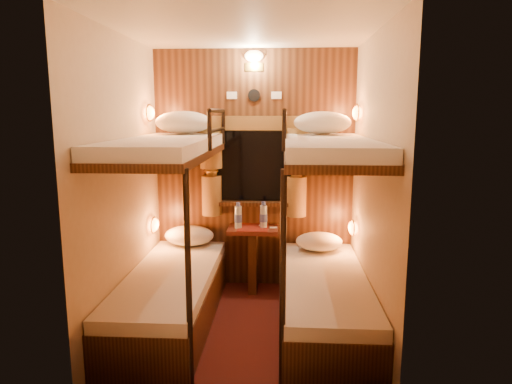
# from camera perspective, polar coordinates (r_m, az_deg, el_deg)

# --- Properties ---
(floor) EXTENTS (2.10, 2.10, 0.00)m
(floor) POSITION_cam_1_polar(r_m,az_deg,el_deg) (3.99, -1.21, -16.63)
(floor) COLOR #3B1210
(floor) RESTS_ON ground
(ceiling) EXTENTS (2.10, 2.10, 0.00)m
(ceiling) POSITION_cam_1_polar(r_m,az_deg,el_deg) (3.62, -1.35, 19.69)
(ceiling) COLOR silver
(ceiling) RESTS_ON wall_back
(wall_back) EXTENTS (2.40, 0.00, 2.40)m
(wall_back) POSITION_cam_1_polar(r_m,az_deg,el_deg) (4.66, -0.21, 2.71)
(wall_back) COLOR #C6B293
(wall_back) RESTS_ON floor
(wall_front) EXTENTS (2.40, 0.00, 2.40)m
(wall_front) POSITION_cam_1_polar(r_m,az_deg,el_deg) (2.59, -3.19, -3.15)
(wall_front) COLOR #C6B293
(wall_front) RESTS_ON floor
(wall_left) EXTENTS (0.00, 2.40, 2.40)m
(wall_left) POSITION_cam_1_polar(r_m,az_deg,el_deg) (3.83, -16.35, 0.74)
(wall_left) COLOR #C6B293
(wall_left) RESTS_ON floor
(wall_right) EXTENTS (0.00, 2.40, 2.40)m
(wall_right) POSITION_cam_1_polar(r_m,az_deg,el_deg) (3.68, 14.46, 0.45)
(wall_right) COLOR #C6B293
(wall_right) RESTS_ON floor
(back_panel) EXTENTS (2.00, 0.03, 2.40)m
(back_panel) POSITION_cam_1_polar(r_m,az_deg,el_deg) (4.64, -0.22, 2.69)
(back_panel) COLOR black
(back_panel) RESTS_ON floor
(bunk_left) EXTENTS (0.72, 1.90, 1.82)m
(bunk_left) POSITION_cam_1_polar(r_m,az_deg,el_deg) (3.95, -10.67, -8.37)
(bunk_left) COLOR black
(bunk_left) RESTS_ON floor
(bunk_right) EXTENTS (0.72, 1.90, 1.82)m
(bunk_right) POSITION_cam_1_polar(r_m,az_deg,el_deg) (3.85, 8.63, -8.79)
(bunk_right) COLOR black
(bunk_right) RESTS_ON floor
(window) EXTENTS (1.00, 0.12, 0.79)m
(window) POSITION_cam_1_polar(r_m,az_deg,el_deg) (4.61, -0.25, 2.41)
(window) COLOR black
(window) RESTS_ON back_panel
(curtains) EXTENTS (1.10, 0.22, 1.00)m
(curtains) POSITION_cam_1_polar(r_m,az_deg,el_deg) (4.57, -0.27, 3.38)
(curtains) COLOR olive
(curtains) RESTS_ON back_panel
(back_fixtures) EXTENTS (0.54, 0.09, 0.48)m
(back_fixtures) POSITION_cam_1_polar(r_m,az_deg,el_deg) (4.59, -0.26, 15.69)
(back_fixtures) COLOR black
(back_fixtures) RESTS_ON back_panel
(reading_lamps) EXTENTS (2.00, 0.20, 1.25)m
(reading_lamps) POSITION_cam_1_polar(r_m,az_deg,el_deg) (4.30, -0.51, 2.65)
(reading_lamps) COLOR orange
(reading_lamps) RESTS_ON wall_left
(table) EXTENTS (0.50, 0.34, 0.66)m
(table) POSITION_cam_1_polar(r_m,az_deg,el_deg) (4.63, -0.36, -7.29)
(table) COLOR #571613
(table) RESTS_ON floor
(bottle_left) EXTENTS (0.08, 0.08, 0.26)m
(bottle_left) POSITION_cam_1_polar(r_m,az_deg,el_deg) (4.53, -2.24, -3.14)
(bottle_left) COLOR #99BFE5
(bottle_left) RESTS_ON table
(bottle_right) EXTENTS (0.08, 0.08, 0.27)m
(bottle_right) POSITION_cam_1_polar(r_m,az_deg,el_deg) (4.54, 0.94, -3.08)
(bottle_right) COLOR #99BFE5
(bottle_right) RESTS_ON table
(sachet_a) EXTENTS (0.08, 0.06, 0.01)m
(sachet_a) POSITION_cam_1_polar(r_m,az_deg,el_deg) (4.56, 2.19, -4.46)
(sachet_a) COLOR silver
(sachet_a) RESTS_ON table
(sachet_b) EXTENTS (0.08, 0.07, 0.01)m
(sachet_b) POSITION_cam_1_polar(r_m,az_deg,el_deg) (4.63, 0.83, -4.22)
(sachet_b) COLOR silver
(sachet_b) RESTS_ON table
(pillow_lower_left) EXTENTS (0.50, 0.36, 0.20)m
(pillow_lower_left) POSITION_cam_1_polar(r_m,az_deg,el_deg) (4.69, -8.34, -5.40)
(pillow_lower_left) COLOR white
(pillow_lower_left) RESTS_ON bunk_left
(pillow_lower_right) EXTENTS (0.45, 0.32, 0.18)m
(pillow_lower_right) POSITION_cam_1_polar(r_m,az_deg,el_deg) (4.50, 7.88, -6.15)
(pillow_lower_right) COLOR white
(pillow_lower_right) RESTS_ON bunk_right
(pillow_upper_left) EXTENTS (0.53, 0.38, 0.21)m
(pillow_upper_left) POSITION_cam_1_polar(r_m,az_deg,el_deg) (4.40, -9.05, 8.60)
(pillow_upper_left) COLOR white
(pillow_upper_left) RESTS_ON bunk_left
(pillow_upper_right) EXTENTS (0.53, 0.38, 0.21)m
(pillow_upper_right) POSITION_cam_1_polar(r_m,az_deg,el_deg) (4.28, 8.30, 8.56)
(pillow_upper_right) COLOR white
(pillow_upper_right) RESTS_ON bunk_right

